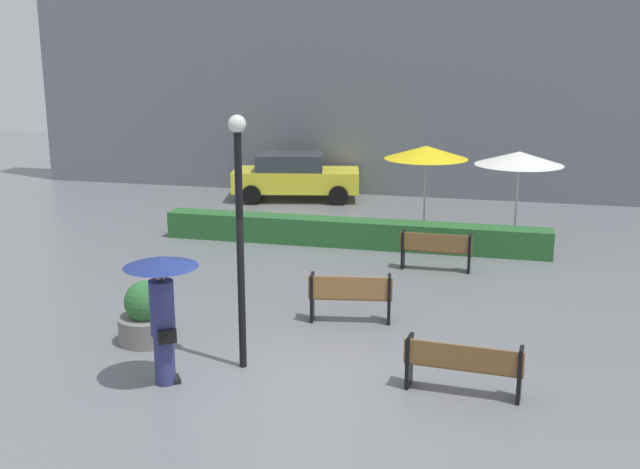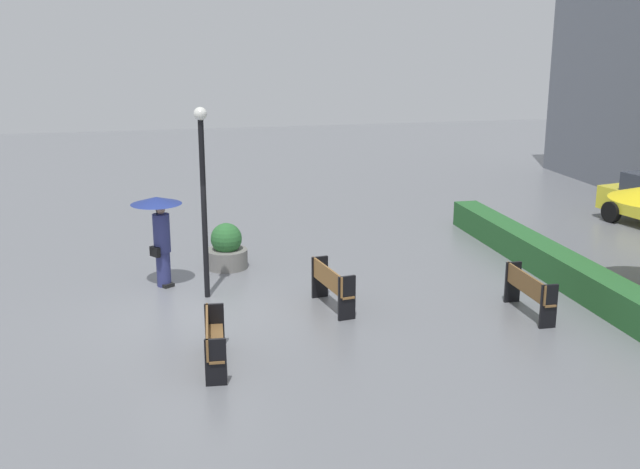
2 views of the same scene
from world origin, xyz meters
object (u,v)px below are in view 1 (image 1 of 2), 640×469
object	(u,v)px
bench_near_right	(463,364)
planter_pot	(147,316)
bench_back_row	(436,248)
patio_umbrella_white	(519,158)
patio_umbrella_yellow	(426,152)
bench_mid_center	(350,295)
parked_car	(295,176)
pedestrian_with_umbrella	(162,297)
lamp_post	(240,218)

from	to	relation	value
bench_near_right	planter_pot	world-z (taller)	planter_pot
bench_back_row	patio_umbrella_white	size ratio (longest dim) A/B	0.69
bench_back_row	patio_umbrella_yellow	bearing A→B (deg)	101.00
bench_back_row	bench_mid_center	world-z (taller)	bench_mid_center
patio_umbrella_yellow	patio_umbrella_white	size ratio (longest dim) A/B	1.02
bench_near_right	parked_car	distance (m)	15.28
pedestrian_with_umbrella	patio_umbrella_white	distance (m)	11.79
patio_umbrella_yellow	parked_car	xyz separation A→B (m)	(-4.80, 3.91, -1.48)
bench_mid_center	planter_pot	world-z (taller)	planter_pot
bench_back_row	bench_near_right	size ratio (longest dim) A/B	0.92
lamp_post	patio_umbrella_yellow	size ratio (longest dim) A/B	1.67
planter_pot	patio_umbrella_white	world-z (taller)	patio_umbrella_white
pedestrian_with_umbrella	bench_near_right	bearing A→B (deg)	9.47
pedestrian_with_umbrella	lamp_post	world-z (taller)	lamp_post
bench_near_right	parked_car	size ratio (longest dim) A/B	0.40
planter_pot	parked_car	world-z (taller)	parked_car
pedestrian_with_umbrella	parked_car	distance (m)	14.73
bench_mid_center	lamp_post	size ratio (longest dim) A/B	0.39
bench_back_row	pedestrian_with_umbrella	world-z (taller)	pedestrian_with_umbrella
bench_back_row	bench_near_right	xyz separation A→B (m)	(1.05, -6.53, -0.05)
bench_back_row	lamp_post	bearing A→B (deg)	-111.81
bench_mid_center	patio_umbrella_white	world-z (taller)	patio_umbrella_white
patio_umbrella_white	bench_near_right	bearing A→B (deg)	-94.35
bench_mid_center	parked_car	size ratio (longest dim) A/B	0.36
patio_umbrella_white	parked_car	size ratio (longest dim) A/B	0.54
bench_mid_center	pedestrian_with_umbrella	size ratio (longest dim) A/B	0.77
pedestrian_with_umbrella	planter_pot	world-z (taller)	pedestrian_with_umbrella
bench_mid_center	patio_umbrella_yellow	size ratio (longest dim) A/B	0.65
bench_mid_center	parked_car	bearing A→B (deg)	110.68
bench_near_right	patio_umbrella_yellow	bearing A→B (deg)	99.76
bench_mid_center	bench_back_row	bearing A→B (deg)	72.15
bench_back_row	parked_car	bearing A→B (deg)	126.80
bench_mid_center	patio_umbrella_yellow	world-z (taller)	patio_umbrella_yellow
parked_car	bench_mid_center	bearing A→B (deg)	-69.32
bench_mid_center	bench_near_right	size ratio (longest dim) A/B	0.89
bench_near_right	parked_car	world-z (taller)	parked_car
parked_car	planter_pot	bearing A→B (deg)	-86.12
patio_umbrella_white	planter_pot	bearing A→B (deg)	-125.52
bench_near_right	planter_pot	xyz separation A→B (m)	(-5.62, 0.84, -0.01)
patio_umbrella_yellow	patio_umbrella_white	bearing A→B (deg)	-3.82
bench_back_row	parked_car	distance (m)	9.11
lamp_post	patio_umbrella_white	size ratio (longest dim) A/B	1.71
lamp_post	patio_umbrella_white	distance (m)	10.51
patio_umbrella_yellow	patio_umbrella_white	world-z (taller)	patio_umbrella_yellow
planter_pot	lamp_post	xyz separation A→B (m)	(2.03, -0.65, 2.05)
planter_pot	parked_car	xyz separation A→B (m)	(-0.88, 12.99, 0.34)
pedestrian_with_umbrella	bench_back_row	bearing A→B (deg)	64.46
lamp_post	parked_car	world-z (taller)	lamp_post
bench_mid_center	pedestrian_with_umbrella	distance (m)	4.19
planter_pot	pedestrian_with_umbrella	bearing A→B (deg)	-55.60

